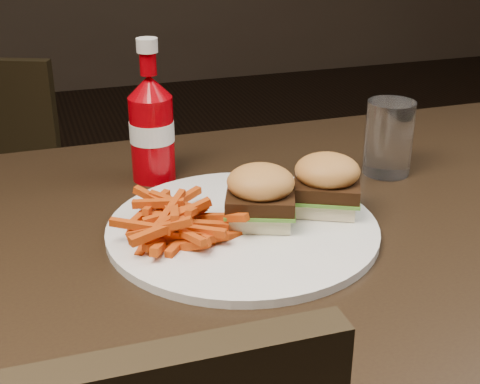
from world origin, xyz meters
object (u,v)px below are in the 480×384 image
object	(u,v)px
dining_table	(315,246)
chair_far	(23,199)
plate	(243,229)
tumbler	(389,138)
ketchup_bottle	(152,139)

from	to	relation	value
dining_table	chair_far	distance (m)	1.05
dining_table	plate	size ratio (longest dim) A/B	3.61
dining_table	tumbler	distance (m)	0.24
dining_table	plate	world-z (taller)	plate
plate	ketchup_bottle	size ratio (longest dim) A/B	2.67
plate	ketchup_bottle	bearing A→B (deg)	108.94
plate	tumbler	xyz separation A→B (m)	(0.26, 0.11, 0.05)
chair_far	dining_table	bearing A→B (deg)	134.49
dining_table	ketchup_bottle	bearing A→B (deg)	124.13
ketchup_bottle	dining_table	bearing A→B (deg)	-55.87
chair_far	ketchup_bottle	size ratio (longest dim) A/B	2.94
plate	ketchup_bottle	distance (m)	0.22
ketchup_bottle	chair_far	bearing A→B (deg)	105.98
dining_table	chair_far	xyz separation A→B (m)	(-0.36, 0.94, -0.30)
ketchup_bottle	plate	bearing A→B (deg)	-71.06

